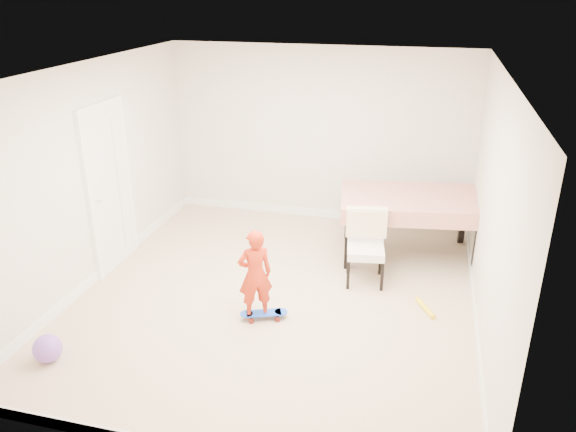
% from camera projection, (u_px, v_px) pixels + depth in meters
% --- Properties ---
extents(ground, '(5.00, 5.00, 0.00)m').
position_uv_depth(ground, '(276.00, 296.00, 6.59)').
color(ground, tan).
rests_on(ground, ground).
extents(ceiling, '(4.50, 5.00, 0.04)m').
position_uv_depth(ceiling, '(273.00, 72.00, 5.59)').
color(ceiling, white).
rests_on(ceiling, wall_back).
extents(wall_back, '(4.50, 0.04, 2.60)m').
position_uv_depth(wall_back, '(320.00, 136.00, 8.30)').
color(wall_back, beige).
rests_on(wall_back, ground).
extents(wall_front, '(4.50, 0.04, 2.60)m').
position_uv_depth(wall_front, '(178.00, 314.00, 3.88)').
color(wall_front, beige).
rests_on(wall_front, ground).
extents(wall_left, '(0.04, 5.00, 2.60)m').
position_uv_depth(wall_left, '(92.00, 176.00, 6.60)').
color(wall_left, beige).
rests_on(wall_left, ground).
extents(wall_right, '(0.04, 5.00, 2.60)m').
position_uv_depth(wall_right, '(490.00, 212.00, 5.58)').
color(wall_right, beige).
rests_on(wall_right, ground).
extents(door, '(0.11, 0.94, 2.11)m').
position_uv_depth(door, '(109.00, 189.00, 6.97)').
color(door, white).
rests_on(door, ground).
extents(baseboard_back, '(4.50, 0.02, 0.12)m').
position_uv_depth(baseboard_back, '(318.00, 213.00, 8.79)').
color(baseboard_back, white).
rests_on(baseboard_back, ground).
extents(baseboard_left, '(0.02, 5.00, 0.12)m').
position_uv_depth(baseboard_left, '(105.00, 269.00, 7.08)').
color(baseboard_left, white).
rests_on(baseboard_left, ground).
extents(baseboard_right, '(0.02, 5.00, 0.12)m').
position_uv_depth(baseboard_right, '(475.00, 318.00, 6.06)').
color(baseboard_right, white).
rests_on(baseboard_right, ground).
extents(dining_table, '(1.94, 1.38, 0.85)m').
position_uv_depth(dining_table, '(409.00, 226.00, 7.43)').
color(dining_table, red).
rests_on(dining_table, ground).
extents(dining_chair, '(0.58, 0.64, 0.91)m').
position_uv_depth(dining_chair, '(366.00, 248.00, 6.74)').
color(dining_chair, silver).
rests_on(dining_chair, ground).
extents(skateboard, '(0.55, 0.36, 0.08)m').
position_uv_depth(skateboard, '(264.00, 315.00, 6.14)').
color(skateboard, blue).
rests_on(skateboard, ground).
extents(child, '(0.45, 0.40, 1.02)m').
position_uv_depth(child, '(255.00, 277.00, 5.96)').
color(child, red).
rests_on(child, ground).
extents(balloon, '(0.28, 0.28, 0.28)m').
position_uv_depth(balloon, '(47.00, 349.00, 5.42)').
color(balloon, '#8452C6').
rests_on(balloon, ground).
extents(foam_toy, '(0.24, 0.38, 0.06)m').
position_uv_depth(foam_toy, '(425.00, 308.00, 6.30)').
color(foam_toy, yellow).
rests_on(foam_toy, ground).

